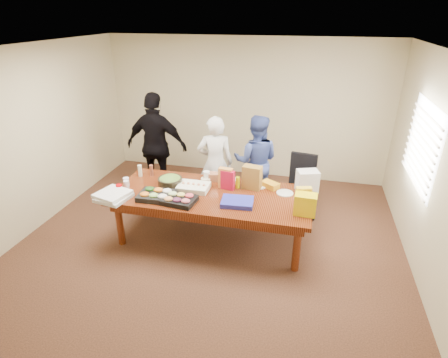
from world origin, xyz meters
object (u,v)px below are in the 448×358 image
(person_right, at_px, (256,161))
(sheet_cake, at_px, (194,187))
(office_chair, at_px, (301,190))
(person_center, at_px, (215,163))
(conference_table, at_px, (212,216))
(salad_bowl, at_px, (170,182))

(person_right, xyz_separation_m, sheet_cake, (-0.72, -1.16, -0.01))
(office_chair, height_order, sheet_cake, office_chair)
(person_center, xyz_separation_m, person_right, (0.64, 0.26, -0.01))
(conference_table, distance_m, person_center, 1.07)
(person_right, bearing_deg, salad_bowl, 42.01)
(office_chair, distance_m, person_center, 1.46)
(conference_table, height_order, sheet_cake, sheet_cake)
(office_chair, distance_m, person_right, 0.90)
(person_right, bearing_deg, conference_table, 67.28)
(office_chair, xyz_separation_m, salad_bowl, (-1.89, -0.80, 0.31))
(office_chair, bearing_deg, person_right, 167.81)
(conference_table, xyz_separation_m, person_right, (0.43, 1.23, 0.42))
(office_chair, bearing_deg, sheet_cake, -141.30)
(conference_table, height_order, person_center, person_center)
(conference_table, bearing_deg, salad_bowl, 170.38)
(office_chair, height_order, person_right, person_right)
(salad_bowl, bearing_deg, conference_table, -9.62)
(conference_table, xyz_separation_m, sheet_cake, (-0.29, 0.06, 0.41))
(person_center, relative_size, salad_bowl, 4.48)
(person_right, distance_m, sheet_cake, 1.37)
(person_center, distance_m, sheet_cake, 0.91)
(person_center, bearing_deg, sheet_cake, 71.26)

